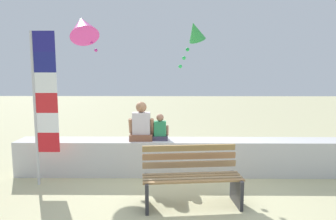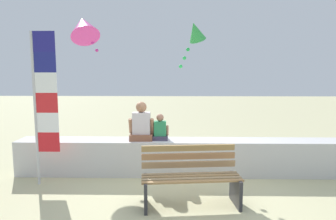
{
  "view_description": "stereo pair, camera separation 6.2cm",
  "coord_description": "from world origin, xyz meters",
  "px_view_note": "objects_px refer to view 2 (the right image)",
  "views": [
    {
      "loc": [
        -0.28,
        -4.94,
        2.06
      ],
      "look_at": [
        -0.34,
        0.98,
        1.29
      ],
      "focal_mm": 32.48,
      "sensor_mm": 36.0,
      "label": 1
    },
    {
      "loc": [
        -0.22,
        -4.94,
        2.06
      ],
      "look_at": [
        -0.34,
        0.98,
        1.29
      ],
      "focal_mm": 32.48,
      "sensor_mm": 36.0,
      "label": 2
    }
  ],
  "objects_px": {
    "kite_magenta": "(84,27)",
    "flag_banner": "(43,99)",
    "person_child": "(160,130)",
    "park_bench": "(190,178)",
    "kite_green": "(195,33)",
    "person_adult": "(141,125)"
  },
  "relations": [
    {
      "from": "park_bench",
      "to": "kite_green",
      "type": "xyz_separation_m",
      "value": [
        0.18,
        2.02,
        2.45
      ]
    },
    {
      "from": "kite_magenta",
      "to": "kite_green",
      "type": "bearing_deg",
      "value": -18.23
    },
    {
      "from": "park_bench",
      "to": "kite_green",
      "type": "distance_m",
      "value": 3.18
    },
    {
      "from": "kite_magenta",
      "to": "park_bench",
      "type": "bearing_deg",
      "value": -49.94
    },
    {
      "from": "person_child",
      "to": "kite_magenta",
      "type": "relative_size",
      "value": 0.47
    },
    {
      "from": "person_child",
      "to": "kite_magenta",
      "type": "bearing_deg",
      "value": 141.98
    },
    {
      "from": "person_child",
      "to": "flag_banner",
      "type": "distance_m",
      "value": 2.25
    },
    {
      "from": "flag_banner",
      "to": "person_adult",
      "type": "bearing_deg",
      "value": 20.48
    },
    {
      "from": "park_bench",
      "to": "person_adult",
      "type": "distance_m",
      "value": 1.77
    },
    {
      "from": "person_child",
      "to": "kite_green",
      "type": "distance_m",
      "value": 2.18
    },
    {
      "from": "person_child",
      "to": "kite_magenta",
      "type": "distance_m",
      "value": 3.26
    },
    {
      "from": "person_child",
      "to": "kite_green",
      "type": "bearing_deg",
      "value": 40.76
    },
    {
      "from": "park_bench",
      "to": "person_adult",
      "type": "relative_size",
      "value": 2.04
    },
    {
      "from": "person_adult",
      "to": "flag_banner",
      "type": "bearing_deg",
      "value": -159.52
    },
    {
      "from": "park_bench",
      "to": "person_adult",
      "type": "bearing_deg",
      "value": 122.77
    },
    {
      "from": "park_bench",
      "to": "person_child",
      "type": "distance_m",
      "value": 1.58
    },
    {
      "from": "person_child",
      "to": "kite_green",
      "type": "xyz_separation_m",
      "value": [
        0.72,
        0.62,
        1.96
      ]
    },
    {
      "from": "kite_magenta",
      "to": "kite_green",
      "type": "relative_size",
      "value": 1.1
    },
    {
      "from": "kite_magenta",
      "to": "flag_banner",
      "type": "bearing_deg",
      "value": -94.33
    },
    {
      "from": "person_child",
      "to": "flag_banner",
      "type": "xyz_separation_m",
      "value": [
        -2.05,
        -0.63,
        0.67
      ]
    },
    {
      "from": "park_bench",
      "to": "kite_magenta",
      "type": "height_order",
      "value": "kite_magenta"
    },
    {
      "from": "person_child",
      "to": "kite_magenta",
      "type": "height_order",
      "value": "kite_magenta"
    }
  ]
}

